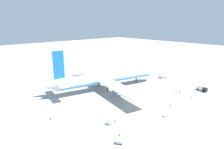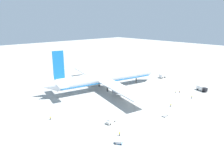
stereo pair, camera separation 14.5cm
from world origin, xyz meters
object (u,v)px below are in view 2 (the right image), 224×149
object	(u,v)px
ground_worker_1	(50,118)
ground_worker_2	(120,134)
service_truck_0	(202,88)
baggage_cart_0	(118,142)
baggage_cart_1	(165,116)
airliner	(106,78)
traffic_cone_2	(62,76)
service_van	(111,120)
ground_worker_3	(176,92)
service_truck_1	(162,76)
ground_worker_4	(171,105)
ground_worker_0	(192,97)
traffic_cone_0	(35,81)
traffic_cone_1	(100,71)
ground_worker_5	(180,92)

from	to	relation	value
ground_worker_1	ground_worker_2	distance (m)	31.83
service_truck_0	ground_worker_1	world-z (taller)	service_truck_0
baggage_cart_0	baggage_cart_1	distance (m)	29.71
service_truck_0	ground_worker_2	size ratio (longest dim) A/B	4.12
airliner	traffic_cone_2	distance (m)	45.52
baggage_cart_0	service_van	bearing A→B (deg)	58.09
service_van	traffic_cone_2	size ratio (longest dim) A/B	9.07
airliner	ground_worker_3	bearing A→B (deg)	-53.69
service_truck_1	baggage_cart_1	xyz separation A→B (m)	(-52.70, -37.02, -1.37)
airliner	ground_worker_4	xyz separation A→B (m)	(5.62, -42.93, -6.02)
service_truck_1	ground_worker_2	xyz separation A→B (m)	(-78.59, -34.80, -0.78)
ground_worker_4	traffic_cone_2	bearing A→B (deg)	97.85
ground_worker_0	traffic_cone_2	xyz separation A→B (m)	(-30.13, 89.28, -0.57)
baggage_cart_1	traffic_cone_0	distance (m)	93.80
ground_worker_2	traffic_cone_1	distance (m)	98.40
ground_worker_2	ground_worker_0	bearing A→B (deg)	-0.16
service_van	ground_worker_4	world-z (taller)	service_van
ground_worker_3	airliner	bearing A→B (deg)	126.31
ground_worker_3	traffic_cone_2	xyz separation A→B (m)	(-31.55, 78.74, -0.56)
ground_worker_1	traffic_cone_0	bearing A→B (deg)	74.17
airliner	ground_worker_0	bearing A→B (deg)	-62.08
ground_worker_2	ground_worker_3	distance (m)	57.45
service_truck_1	traffic_cone_0	world-z (taller)	service_truck_1
airliner	traffic_cone_0	size ratio (longest dim) A/B	140.01
traffic_cone_0	service_truck_0	bearing A→B (deg)	-52.06
ground_worker_2	service_van	bearing A→B (deg)	66.35
ground_worker_1	ground_worker_3	bearing A→B (deg)	-14.84
service_van	ground_worker_2	world-z (taller)	service_van
traffic_cone_2	traffic_cone_1	bearing A→B (deg)	-14.84
ground_worker_3	traffic_cone_2	bearing A→B (deg)	111.83
service_van	ground_worker_1	size ratio (longest dim) A/B	3.00
airliner	traffic_cone_2	xyz separation A→B (m)	(-6.44, 44.58, -6.60)
airliner	service_truck_1	bearing A→B (deg)	-11.68
airliner	traffic_cone_2	size ratio (longest dim) A/B	140.01
service_truck_0	baggage_cart_0	bearing A→B (deg)	-176.06
traffic_cone_2	ground_worker_4	bearing A→B (deg)	-82.15
ground_worker_4	traffic_cone_2	size ratio (longest dim) A/B	3.05
service_truck_0	service_truck_1	xyz separation A→B (m)	(7.12, 32.88, 0.04)
traffic_cone_0	traffic_cone_1	distance (m)	52.94
ground_worker_4	traffic_cone_1	bearing A→B (deg)	76.53
service_truck_1	ground_worker_1	size ratio (longest dim) A/B	3.18
ground_worker_2	airliner	bearing A→B (deg)	54.82
service_truck_0	ground_worker_0	size ratio (longest dim) A/B	4.14
ground_worker_2	traffic_cone_1	size ratio (longest dim) A/B	3.05
service_van	ground_worker_0	world-z (taller)	service_van
ground_worker_5	baggage_cart_0	bearing A→B (deg)	-168.94
ground_worker_3	traffic_cone_0	xyz separation A→B (m)	(-52.84, 78.51, -0.56)
traffic_cone_0	traffic_cone_2	world-z (taller)	same
service_truck_0	ground_worker_2	xyz separation A→B (m)	(-71.47, -1.91, -0.74)
airliner	ground_worker_0	size ratio (longest dim) A/B	46.17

